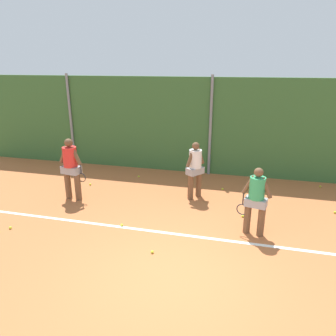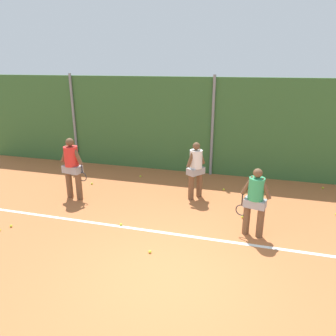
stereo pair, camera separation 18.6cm
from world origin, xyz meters
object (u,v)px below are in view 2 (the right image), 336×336
player_backcourt_far (196,167)px  tennis_ball_8 (150,252)px  player_midcourt (72,165)px  tennis_ball_9 (323,188)px  tennis_ball_4 (224,189)px  tennis_ball_6 (140,176)px  tennis_ball_5 (243,217)px  player_foreground_near (255,199)px  tennis_ball_7 (11,226)px  tennis_ball_3 (121,224)px  tennis_ball_1 (92,184)px

player_backcourt_far → tennis_ball_8: bearing=29.7°
player_midcourt → tennis_ball_9: player_midcourt is taller
tennis_ball_4 → tennis_ball_6: (-3.05, 0.46, 0.00)m
tennis_ball_4 → tennis_ball_5: same height
tennis_ball_6 → player_foreground_near: bearing=-37.9°
tennis_ball_5 → tennis_ball_7: same height
tennis_ball_6 → tennis_ball_5: bearing=-31.4°
player_foreground_near → tennis_ball_3: player_foreground_near is taller
tennis_ball_3 → tennis_ball_8: size_ratio=1.00×
player_foreground_near → tennis_ball_7: bearing=25.0°
tennis_ball_6 → tennis_ball_7: bearing=-113.5°
player_midcourt → player_backcourt_far: player_midcourt is taller
player_backcourt_far → tennis_ball_4: bearing=172.1°
tennis_ball_7 → player_foreground_near: bearing=11.8°
tennis_ball_8 → tennis_ball_1: bearing=133.8°
tennis_ball_3 → tennis_ball_4: same height
player_midcourt → tennis_ball_7: 2.37m
tennis_ball_5 → tennis_ball_9: bearing=48.9°
player_foreground_near → player_backcourt_far: player_backcourt_far is taller
tennis_ball_3 → tennis_ball_1: bearing=131.5°
tennis_ball_8 → player_foreground_near: bearing=32.9°
tennis_ball_1 → tennis_ball_9: (7.54, 1.68, 0.00)m
player_foreground_near → tennis_ball_4: 2.94m
tennis_ball_3 → tennis_ball_6: bearing=102.2°
player_midcourt → tennis_ball_5: size_ratio=28.45×
player_backcourt_far → tennis_ball_5: player_backcourt_far is taller
tennis_ball_5 → tennis_ball_8: bearing=-130.3°
player_backcourt_far → tennis_ball_3: 2.86m
player_backcourt_far → tennis_ball_5: size_ratio=26.43×
player_midcourt → tennis_ball_4: bearing=31.3°
player_midcourt → tennis_ball_9: size_ratio=28.45×
player_foreground_near → tennis_ball_1: (-5.33, 1.96, -0.91)m
tennis_ball_1 → tennis_ball_4: bearing=8.7°
tennis_ball_5 → tennis_ball_7: (-5.61, -2.05, 0.00)m
tennis_ball_9 → player_backcourt_far: bearing=-155.2°
player_midcourt → tennis_ball_7: (-0.59, -2.05, -1.02)m
player_midcourt → tennis_ball_3: size_ratio=28.45×
player_midcourt → tennis_ball_1: size_ratio=28.45×
tennis_ball_5 → tennis_ball_7: 5.98m
tennis_ball_1 → tennis_ball_4: size_ratio=1.00×
player_backcourt_far → tennis_ball_8: (-0.39, -3.20, -0.95)m
tennis_ball_3 → player_midcourt: bearing=148.8°
tennis_ball_1 → tennis_ball_8: (3.20, -3.34, 0.00)m
player_foreground_near → player_midcourt: 5.35m
player_midcourt → tennis_ball_4: 4.81m
player_midcourt → tennis_ball_9: bearing=29.3°
player_midcourt → tennis_ball_8: bearing=-26.3°
player_midcourt → tennis_ball_8: player_midcourt is taller
tennis_ball_6 → player_midcourt: bearing=-119.7°
tennis_ball_7 → tennis_ball_9: same height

